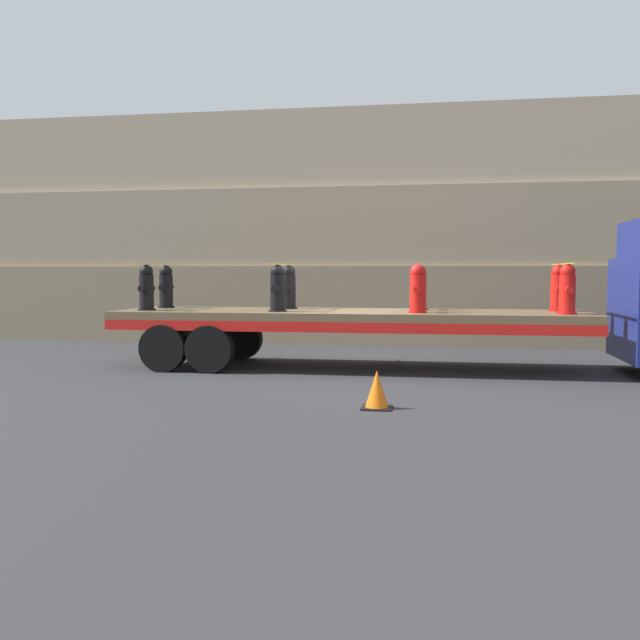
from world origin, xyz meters
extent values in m
plane|color=#2D2D30|center=(0.00, 0.00, 0.00)|extent=(120.00, 120.00, 0.00)
cube|color=#84755B|center=(0.00, 6.02, 1.07)|extent=(60.00, 3.00, 2.13)
cube|color=gray|center=(0.00, 6.17, 3.20)|extent=(60.00, 3.00, 2.13)
cube|color=tan|center=(0.00, 6.32, 5.33)|extent=(60.00, 3.00, 2.13)
cube|color=brown|center=(0.00, 0.00, 1.10)|extent=(9.50, 2.41, 0.16)
cube|color=red|center=(0.00, -1.16, 0.92)|extent=(9.50, 0.08, 0.20)
cube|color=red|center=(0.00, 1.16, 0.92)|extent=(9.50, 0.08, 0.20)
cylinder|color=black|center=(-2.61, -1.11, 0.47)|extent=(0.93, 0.30, 0.93)
cylinder|color=black|center=(-2.61, 1.11, 0.47)|extent=(0.93, 0.30, 0.93)
cylinder|color=black|center=(-3.56, -1.11, 0.47)|extent=(0.93, 0.30, 0.93)
cylinder|color=black|center=(-3.56, 1.11, 0.47)|extent=(0.93, 0.30, 0.93)
cylinder|color=black|center=(-4.15, -0.53, 1.20)|extent=(0.37, 0.37, 0.03)
cylinder|color=black|center=(-4.15, -0.53, 1.55)|extent=(0.30, 0.30, 0.73)
sphere|color=black|center=(-4.15, -0.53, 1.98)|extent=(0.28, 0.28, 0.28)
cylinder|color=black|center=(-4.15, -0.75, 1.63)|extent=(0.13, 0.15, 0.13)
cylinder|color=black|center=(-4.15, -0.31, 1.63)|extent=(0.13, 0.15, 0.13)
cylinder|color=black|center=(-4.15, 0.53, 1.20)|extent=(0.37, 0.37, 0.03)
cylinder|color=black|center=(-4.15, 0.53, 1.55)|extent=(0.30, 0.30, 0.73)
sphere|color=black|center=(-4.15, 0.53, 1.98)|extent=(0.28, 0.28, 0.28)
cylinder|color=black|center=(-4.15, 0.31, 1.63)|extent=(0.13, 0.15, 0.13)
cylinder|color=black|center=(-4.15, 0.75, 1.63)|extent=(0.13, 0.15, 0.13)
cylinder|color=black|center=(-1.38, -0.53, 1.20)|extent=(0.37, 0.37, 0.03)
cylinder|color=black|center=(-1.38, -0.53, 1.55)|extent=(0.30, 0.30, 0.73)
sphere|color=black|center=(-1.38, -0.53, 1.98)|extent=(0.28, 0.28, 0.28)
cylinder|color=black|center=(-1.38, -0.75, 1.63)|extent=(0.13, 0.15, 0.13)
cylinder|color=black|center=(-1.38, -0.31, 1.63)|extent=(0.13, 0.15, 0.13)
cylinder|color=black|center=(-1.38, 0.53, 1.20)|extent=(0.37, 0.37, 0.03)
cylinder|color=black|center=(-1.38, 0.53, 1.55)|extent=(0.30, 0.30, 0.73)
sphere|color=black|center=(-1.38, 0.53, 1.98)|extent=(0.28, 0.28, 0.28)
cylinder|color=black|center=(-1.38, 0.31, 1.63)|extent=(0.13, 0.15, 0.13)
cylinder|color=black|center=(-1.38, 0.75, 1.63)|extent=(0.13, 0.15, 0.13)
cylinder|color=red|center=(1.38, -0.53, 1.20)|extent=(0.37, 0.37, 0.03)
cylinder|color=red|center=(1.38, -0.53, 1.55)|extent=(0.30, 0.30, 0.73)
sphere|color=red|center=(1.38, -0.53, 1.98)|extent=(0.28, 0.28, 0.28)
cylinder|color=red|center=(1.38, -0.75, 1.63)|extent=(0.13, 0.15, 0.13)
cylinder|color=red|center=(1.38, -0.31, 1.63)|extent=(0.13, 0.15, 0.13)
cylinder|color=red|center=(1.38, 0.53, 1.20)|extent=(0.37, 0.37, 0.03)
cylinder|color=red|center=(1.38, 0.53, 1.55)|extent=(0.30, 0.30, 0.73)
sphere|color=red|center=(1.38, 0.53, 1.98)|extent=(0.28, 0.28, 0.28)
cylinder|color=red|center=(1.38, 0.31, 1.63)|extent=(0.13, 0.15, 0.13)
cylinder|color=red|center=(1.38, 0.75, 1.63)|extent=(0.13, 0.15, 0.13)
cylinder|color=red|center=(4.15, -0.53, 1.20)|extent=(0.37, 0.37, 0.03)
cylinder|color=red|center=(4.15, -0.53, 1.55)|extent=(0.30, 0.30, 0.73)
sphere|color=red|center=(4.15, -0.53, 1.98)|extent=(0.28, 0.28, 0.28)
cylinder|color=red|center=(4.15, -0.75, 1.63)|extent=(0.13, 0.15, 0.13)
cylinder|color=red|center=(4.15, -0.31, 1.63)|extent=(0.13, 0.15, 0.13)
cylinder|color=red|center=(4.15, 0.53, 1.20)|extent=(0.37, 0.37, 0.03)
cylinder|color=red|center=(4.15, 0.53, 1.55)|extent=(0.30, 0.30, 0.73)
sphere|color=red|center=(4.15, 0.53, 1.98)|extent=(0.28, 0.28, 0.28)
cylinder|color=red|center=(4.15, 0.31, 1.63)|extent=(0.13, 0.15, 0.13)
cylinder|color=red|center=(4.15, 0.75, 1.63)|extent=(0.13, 0.15, 0.13)
cube|color=yellow|center=(-4.15, 0.00, 2.12)|extent=(0.05, 2.61, 0.01)
cube|color=yellow|center=(-1.38, 0.00, 2.12)|extent=(0.05, 2.61, 0.01)
cube|color=yellow|center=(4.15, 0.00, 2.12)|extent=(0.05, 2.61, 0.01)
cube|color=black|center=(0.94, -4.25, 0.01)|extent=(0.43, 0.43, 0.03)
cone|color=orange|center=(0.94, -4.25, 0.29)|extent=(0.33, 0.33, 0.53)
camera|label=1|loc=(1.83, -14.37, 1.94)|focal=40.00mm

